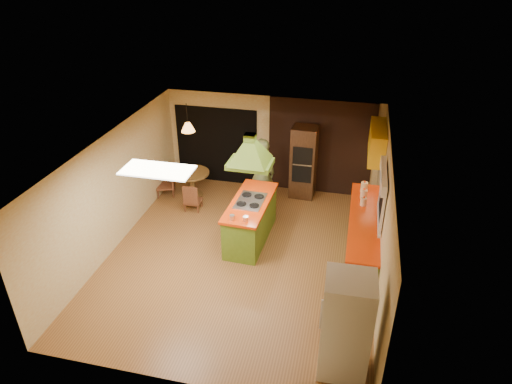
% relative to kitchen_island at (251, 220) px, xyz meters
% --- Properties ---
extents(ground, '(6.50, 6.50, 0.00)m').
position_rel_kitchen_island_xyz_m(ground, '(-0.04, -0.68, -0.49)').
color(ground, '#935F30').
rests_on(ground, ground).
extents(room_walls, '(5.50, 6.50, 6.50)m').
position_rel_kitchen_island_xyz_m(room_walls, '(-0.04, -0.68, 0.76)').
color(room_walls, beige).
rests_on(room_walls, ground).
extents(ceiling_plane, '(6.50, 6.50, 0.00)m').
position_rel_kitchen_island_xyz_m(ceiling_plane, '(-0.04, -0.68, 2.01)').
color(ceiling_plane, silver).
rests_on(ceiling_plane, room_walls).
extents(brick_panel, '(2.64, 0.03, 2.50)m').
position_rel_kitchen_island_xyz_m(brick_panel, '(1.21, 2.55, 0.76)').
color(brick_panel, '#381E14').
rests_on(brick_panel, ground).
extents(nook_opening, '(2.20, 0.03, 2.10)m').
position_rel_kitchen_island_xyz_m(nook_opening, '(-1.54, 2.55, 0.56)').
color(nook_opening, black).
rests_on(nook_opening, ground).
extents(right_counter, '(0.62, 3.05, 0.92)m').
position_rel_kitchen_island_xyz_m(right_counter, '(2.41, -0.08, -0.03)').
color(right_counter, olive).
rests_on(right_counter, ground).
extents(upper_cabinets, '(0.34, 1.40, 0.70)m').
position_rel_kitchen_island_xyz_m(upper_cabinets, '(2.53, 1.52, 1.46)').
color(upper_cabinets, yellow).
rests_on(upper_cabinets, room_walls).
extents(window_right, '(0.12, 1.35, 1.06)m').
position_rel_kitchen_island_xyz_m(window_right, '(2.65, -0.28, 1.28)').
color(window_right, black).
rests_on(window_right, room_walls).
extents(fluor_panel, '(1.20, 0.60, 0.03)m').
position_rel_kitchen_island_xyz_m(fluor_panel, '(-1.14, -1.88, 1.99)').
color(fluor_panel, white).
rests_on(fluor_panel, ceiling_plane).
extents(kitchen_island, '(0.86, 1.98, 0.99)m').
position_rel_kitchen_island_xyz_m(kitchen_island, '(0.00, 0.00, 0.00)').
color(kitchen_island, '#5C7F1F').
rests_on(kitchen_island, ground).
extents(range_hood, '(0.91, 0.67, 0.78)m').
position_rel_kitchen_island_xyz_m(range_hood, '(0.00, 0.00, 1.77)').
color(range_hood, '#516C1B').
rests_on(range_hood, ceiling_plane).
extents(man, '(0.81, 0.68, 1.88)m').
position_rel_kitchen_island_xyz_m(man, '(-0.05, 1.32, 0.45)').
color(man, '#565E31').
rests_on(man, ground).
extents(refrigerator, '(0.74, 0.71, 1.75)m').
position_rel_kitchen_island_xyz_m(refrigerator, '(2.20, -3.10, 0.39)').
color(refrigerator, white).
rests_on(refrigerator, ground).
extents(wall_oven, '(0.65, 0.62, 1.88)m').
position_rel_kitchen_island_xyz_m(wall_oven, '(0.84, 2.26, 0.45)').
color(wall_oven, '#4B2D18').
rests_on(wall_oven, ground).
extents(dining_table, '(0.91, 0.91, 0.69)m').
position_rel_kitchen_island_xyz_m(dining_table, '(-1.93, 1.58, -0.01)').
color(dining_table, brown).
rests_on(dining_table, ground).
extents(chair_left, '(0.56, 0.56, 0.81)m').
position_rel_kitchen_island_xyz_m(chair_left, '(-2.63, 1.48, -0.09)').
color(chair_left, brown).
rests_on(chair_left, ground).
extents(chair_near, '(0.41, 0.41, 0.72)m').
position_rel_kitchen_island_xyz_m(chair_near, '(-1.68, 0.93, -0.13)').
color(chair_near, brown).
rests_on(chair_near, ground).
extents(pendant_lamp, '(0.40, 0.40, 0.22)m').
position_rel_kitchen_island_xyz_m(pendant_lamp, '(-1.93, 1.58, 1.41)').
color(pendant_lamp, '#FF9E3F').
rests_on(pendant_lamp, ceiling_plane).
extents(canister_large, '(0.19, 0.19, 0.23)m').
position_rel_kitchen_island_xyz_m(canister_large, '(2.36, 1.06, 0.54)').
color(canister_large, '#FEF4CC').
rests_on(canister_large, right_counter).
extents(canister_medium, '(0.17, 0.17, 0.21)m').
position_rel_kitchen_island_xyz_m(canister_medium, '(2.36, 0.76, 0.53)').
color(canister_medium, '#FFEFCD').
rests_on(canister_medium, right_counter).
extents(canister_small, '(0.17, 0.17, 0.17)m').
position_rel_kitchen_island_xyz_m(canister_small, '(2.36, 0.45, 0.52)').
color(canister_small, '#F4E6C4').
rests_on(canister_small, right_counter).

